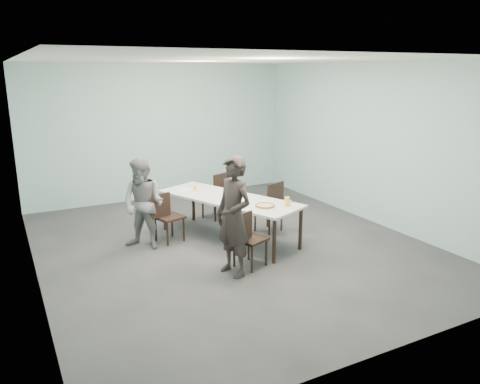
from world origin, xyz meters
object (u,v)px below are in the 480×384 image
chair_near_right (271,204)px  chair_far_right (218,193)px  water_tumbler (289,203)px  pizza (265,206)px  amber_tumbler (195,188)px  chair_far_left (165,214)px  side_plate (265,201)px  diner_near (234,217)px  tealight (235,198)px  beer_glass (287,202)px  chair_near_left (247,236)px  diner_far (143,204)px  table (229,201)px

chair_near_right → chair_far_right: (-0.54, 1.17, 0.00)m
water_tumbler → pizza: bearing=161.1°
water_tumbler → amber_tumbler: size_ratio=1.12×
chair_far_left → side_plate: chair_far_left is taller
diner_near → side_plate: diner_near is taller
tealight → amber_tumbler: bearing=112.0°
chair_far_right → amber_tumbler: bearing=15.4°
diner_near → beer_glass: diner_near is taller
chair_far_left → chair_far_right: bearing=15.9°
water_tumbler → chair_near_left: bearing=-161.3°
diner_far → tealight: size_ratio=26.70×
table → water_tumbler: 1.10m
table → water_tumbler: (0.62, -0.90, 0.10)m
chair_far_left → tealight: 1.20m
diner_far → chair_far_right: bearing=74.8°
side_plate → amber_tumbler: bearing=122.0°
table → chair_far_left: 1.09m
table → diner_near: (-0.57, -1.31, 0.17)m
chair_far_left → side_plate: size_ratio=4.83×
tealight → pizza: bearing=-69.2°
diner_far → water_tumbler: bearing=16.1°
beer_glass → tealight: bearing=127.3°
table → amber_tumbler: amber_tumbler is taller
diner_far → beer_glass: size_ratio=9.97×
chair_near_left → diner_far: 1.87m
chair_far_right → amber_tumbler: size_ratio=10.88×
table → side_plate: bearing=-49.6°
beer_glass → amber_tumbler: beer_glass is taller
chair_near_left → beer_glass: 1.00m
chair_near_right → diner_far: 2.33m
amber_tumbler → diner_near: bearing=-97.0°
chair_near_right → water_tumbler: 1.05m
chair_near_left → diner_near: size_ratio=0.50×
diner_far → amber_tumbler: (1.08, 0.42, 0.04)m
chair_far_left → tealight: (1.04, -0.53, 0.27)m
beer_glass → tealight: (-0.56, 0.73, -0.05)m
chair_far_right → chair_far_left: bearing=10.0°
diner_near → pizza: 0.99m
chair_far_right → diner_far: (-1.77, -0.95, 0.25)m
chair_far_right → side_plate: (0.06, -1.73, 0.25)m
side_plate → diner_far: bearing=156.9°
chair_near_left → tealight: bearing=50.2°
diner_far → tealight: (1.43, -0.45, 0.02)m
beer_glass → chair_far_left: bearing=141.6°
chair_far_left → chair_near_right: size_ratio=1.00×
pizza → chair_near_left: bearing=-142.1°
table → side_plate: side_plate is taller
water_tumbler → chair_near_right: bearing=74.0°
table → side_plate: (0.43, -0.50, 0.06)m
table → chair_near_right: chair_near_right is taller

